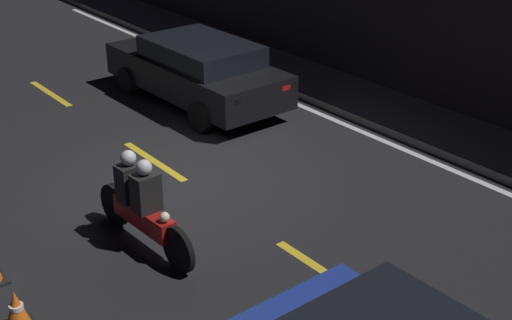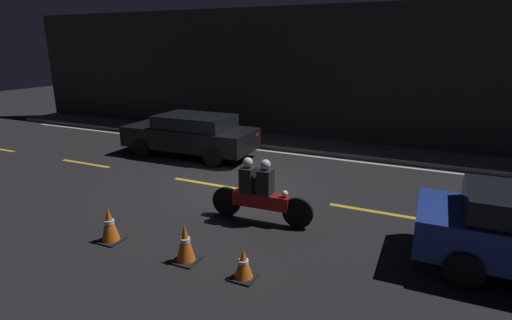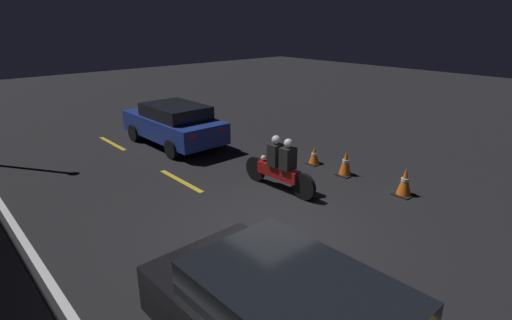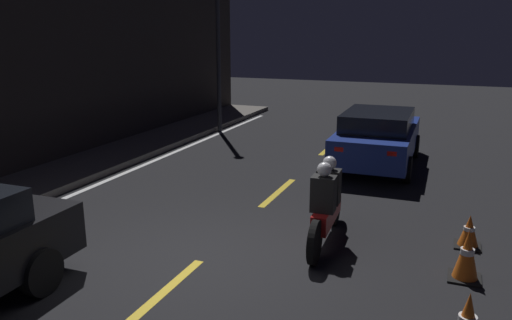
{
  "view_description": "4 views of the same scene",
  "coord_description": "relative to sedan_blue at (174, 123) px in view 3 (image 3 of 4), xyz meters",
  "views": [
    {
      "loc": [
        9.19,
        -5.7,
        5.48
      ],
      "look_at": [
        2.01,
        -0.05,
        1.16
      ],
      "focal_mm": 50.0,
      "sensor_mm": 36.0,
      "label": 1
    },
    {
      "loc": [
        4.64,
        -8.8,
        3.69
      ],
      "look_at": [
        0.62,
        -0.17,
        0.92
      ],
      "focal_mm": 28.0,
      "sensor_mm": 36.0,
      "label": 2
    },
    {
      "loc": [
        -5.2,
        5.0,
        4.09
      ],
      "look_at": [
        1.12,
        -0.58,
        1.09
      ],
      "focal_mm": 28.0,
      "sensor_mm": 36.0,
      "label": 3
    },
    {
      "loc": [
        -5.96,
        -3.29,
        3.29
      ],
      "look_at": [
        1.65,
        -0.24,
        1.17
      ],
      "focal_mm": 35.0,
      "sensor_mm": 36.0,
      "label": 4
    }
  ],
  "objects": [
    {
      "name": "ground_plane",
      "position": [
        -6.45,
        1.58,
        -0.75
      ],
      "size": [
        56.0,
        56.0,
        0.0
      ],
      "primitive_type": "plane",
      "color": "black"
    },
    {
      "name": "traffic_cone_far",
      "position": [
        -4.42,
        -2.1,
        -0.5
      ],
      "size": [
        0.4,
        0.4,
        0.52
      ],
      "color": "black",
      "rests_on": "ground"
    },
    {
      "name": "traffic_cone_near",
      "position": [
        -7.34,
        -2.04,
        -0.41
      ],
      "size": [
        0.45,
        0.45,
        0.7
      ],
      "color": "black",
      "rests_on": "ground"
    },
    {
      "name": "traffic_cone_mid",
      "position": [
        -5.58,
        -2.05,
        -0.4
      ],
      "size": [
        0.43,
        0.43,
        0.72
      ],
      "color": "black",
      "rests_on": "ground"
    },
    {
      "name": "lane_solid_kerb",
      "position": [
        -6.45,
        5.48,
        -0.75
      ],
      "size": [
        25.2,
        0.14,
        0.01
      ],
      "color": "silver",
      "rests_on": "ground"
    },
    {
      "name": "sedan_blue",
      "position": [
        0.0,
        0.0,
        0.0
      ],
      "size": [
        4.07,
        1.9,
        1.41
      ],
      "rotation": [
        0.0,
        0.0,
        0.01
      ],
      "color": "navy",
      "rests_on": "ground"
    },
    {
      "name": "lane_dash_c",
      "position": [
        -7.45,
        1.58,
        -0.75
      ],
      "size": [
        2.0,
        0.14,
        0.01
      ],
      "color": "gold",
      "rests_on": "ground"
    },
    {
      "name": "motorcycle",
      "position": [
        -5.13,
        0.02,
        -0.1
      ],
      "size": [
        2.31,
        0.39,
        1.4
      ],
      "rotation": [
        0.0,
        0.0,
        0.04
      ],
      "color": "black",
      "rests_on": "ground"
    },
    {
      "name": "lane_dash_d",
      "position": [
        -2.95,
        1.58,
        -0.75
      ],
      "size": [
        2.0,
        0.14,
        0.01
      ],
      "color": "gold",
      "rests_on": "ground"
    },
    {
      "name": "lane_dash_e",
      "position": [
        1.55,
        1.58,
        -0.75
      ],
      "size": [
        2.0,
        0.14,
        0.01
      ],
      "color": "gold",
      "rests_on": "ground"
    }
  ]
}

